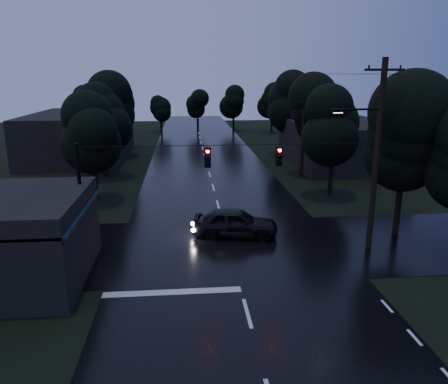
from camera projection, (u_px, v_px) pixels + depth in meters
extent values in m
cube|color=black|center=(210.00, 175.00, 41.35)|extent=(12.00, 120.00, 0.02)
cube|color=black|center=(229.00, 247.00, 24.04)|extent=(60.00, 9.00, 0.02)
cube|color=black|center=(13.00, 213.00, 19.44)|extent=(6.00, 7.00, 0.12)
cube|color=black|center=(82.00, 211.00, 19.70)|extent=(0.30, 7.00, 0.15)
cylinder|color=black|center=(64.00, 275.00, 17.25)|extent=(0.10, 0.10, 3.00)
cylinder|color=black|center=(94.00, 225.00, 23.01)|extent=(0.10, 0.10, 3.00)
cube|color=#F2A861|center=(75.00, 238.00, 18.44)|extent=(0.06, 1.60, 0.50)
cube|color=#F2A861|center=(88.00, 218.00, 21.04)|extent=(0.06, 1.20, 0.50)
cube|color=black|center=(340.00, 143.00, 45.85)|extent=(10.00, 14.00, 4.40)
cube|color=black|center=(80.00, 136.00, 49.07)|extent=(10.00, 16.00, 5.00)
cylinder|color=black|center=(376.00, 158.00, 22.44)|extent=(0.30, 0.30, 10.00)
cube|color=black|center=(385.00, 70.00, 21.29)|extent=(2.00, 0.12, 0.12)
cylinder|color=black|center=(360.00, 109.00, 21.69)|extent=(2.20, 0.10, 0.10)
cube|color=black|center=(338.00, 111.00, 21.61)|extent=(0.60, 0.25, 0.18)
cube|color=#FFB266|center=(338.00, 113.00, 21.63)|extent=(0.45, 0.18, 0.03)
cylinder|color=black|center=(303.00, 137.00, 39.18)|extent=(0.30, 0.30, 7.50)
cube|color=black|center=(304.00, 101.00, 38.36)|extent=(2.00, 0.12, 0.12)
cylinder|color=black|center=(81.00, 203.00, 21.63)|extent=(0.18, 0.18, 6.00)
cylinder|color=black|center=(232.00, 145.00, 21.57)|extent=(15.00, 0.03, 0.03)
cube|color=black|center=(208.00, 157.00, 21.62)|extent=(0.32, 0.25, 1.00)
sphere|color=#FF0C07|center=(208.00, 158.00, 21.47)|extent=(0.18, 0.18, 0.18)
cube|color=black|center=(279.00, 156.00, 21.94)|extent=(0.32, 0.25, 1.00)
sphere|color=#FF0C07|center=(280.00, 157.00, 21.79)|extent=(0.18, 0.18, 0.18)
cylinder|color=black|center=(397.00, 212.00, 25.52)|extent=(0.36, 0.36, 2.80)
sphere|color=black|center=(404.00, 155.00, 24.63)|extent=(4.48, 4.48, 4.48)
sphere|color=black|center=(406.00, 133.00, 24.32)|extent=(4.48, 4.48, 4.48)
sphere|color=black|center=(408.00, 112.00, 24.01)|extent=(4.48, 4.48, 4.48)
cylinder|color=black|center=(96.00, 185.00, 32.54)|extent=(0.36, 0.36, 2.45)
sphere|color=black|center=(92.00, 145.00, 31.76)|extent=(3.92, 3.92, 3.92)
sphere|color=black|center=(91.00, 131.00, 31.49)|extent=(3.92, 3.92, 3.92)
sphere|color=black|center=(90.00, 116.00, 31.22)|extent=(3.92, 3.92, 3.92)
cylinder|color=black|center=(106.00, 163.00, 40.15)|extent=(0.36, 0.36, 2.62)
sphere|color=black|center=(103.00, 128.00, 39.32)|extent=(4.20, 4.20, 4.20)
sphere|color=black|center=(102.00, 115.00, 39.03)|extent=(4.20, 4.20, 4.20)
sphere|color=black|center=(101.00, 103.00, 38.74)|extent=(4.20, 4.20, 4.20)
cylinder|color=black|center=(115.00, 145.00, 49.69)|extent=(0.36, 0.36, 2.80)
sphere|color=black|center=(113.00, 115.00, 48.80)|extent=(4.48, 4.48, 4.48)
sphere|color=black|center=(112.00, 104.00, 48.49)|extent=(4.48, 4.48, 4.48)
sphere|color=black|center=(112.00, 93.00, 48.18)|extent=(4.48, 4.48, 4.48)
cylinder|color=black|center=(330.00, 178.00, 34.11)|extent=(0.36, 0.36, 2.62)
sphere|color=black|center=(333.00, 138.00, 33.28)|extent=(4.20, 4.20, 4.20)
sphere|color=black|center=(334.00, 123.00, 32.98)|extent=(4.20, 4.20, 4.20)
sphere|color=black|center=(335.00, 108.00, 32.69)|extent=(4.20, 4.20, 4.20)
cylinder|color=black|center=(309.00, 158.00, 41.83)|extent=(0.36, 0.36, 2.80)
sphere|color=black|center=(311.00, 123.00, 40.94)|extent=(4.48, 4.48, 4.48)
sphere|color=black|center=(312.00, 110.00, 40.63)|extent=(4.48, 4.48, 4.48)
sphere|color=black|center=(313.00, 97.00, 40.32)|extent=(4.48, 4.48, 4.48)
cylinder|color=black|center=(291.00, 142.00, 51.47)|extent=(0.36, 0.36, 2.97)
sphere|color=black|center=(292.00, 111.00, 50.53)|extent=(4.76, 4.76, 4.76)
sphere|color=black|center=(292.00, 100.00, 50.20)|extent=(4.76, 4.76, 4.76)
sphere|color=black|center=(293.00, 88.00, 49.86)|extent=(4.76, 4.76, 4.76)
imported|color=black|center=(235.00, 223.00, 25.41)|extent=(5.16, 2.73, 1.67)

